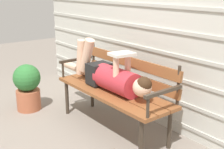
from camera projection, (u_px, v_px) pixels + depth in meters
ground_plane at (107, 130)px, 3.35m from camera, size 12.00×12.00×0.00m
house_siding at (149, 27)px, 3.39m from camera, size 4.63×0.08×2.25m
park_bench at (117, 86)px, 3.29m from camera, size 1.56×0.52×0.87m
reclining_person at (110, 75)px, 3.25m from camera, size 1.71×0.27×0.54m
potted_plant at (27, 86)px, 3.84m from camera, size 0.35×0.35×0.62m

